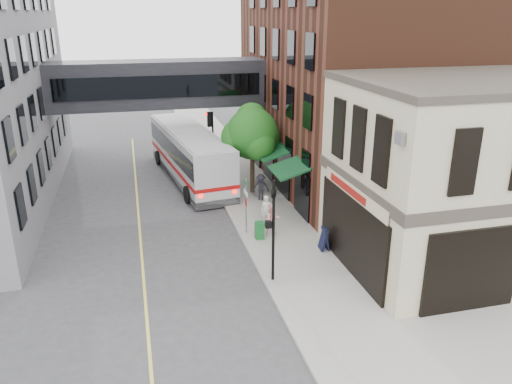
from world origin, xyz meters
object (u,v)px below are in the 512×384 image
pedestrian_a (266,210)px  pedestrian_c (261,187)px  newspaper_box (260,230)px  bus (189,152)px  sandwich_board (324,239)px  pedestrian_b (273,219)px

pedestrian_a → pedestrian_c: (0.65, 3.66, 0.02)m
pedestrian_a → pedestrian_c: 3.71m
pedestrian_a → newspaper_box: pedestrian_a is taller
bus → newspaper_box: bearing=-79.0°
bus → sandwich_board: bus is taller
bus → pedestrian_a: (2.95, -9.32, -0.95)m
newspaper_box → pedestrian_a: bearing=67.3°
newspaper_box → sandwich_board: (2.71, -1.95, 0.11)m
pedestrian_c → sandwich_board: 7.40m
newspaper_box → sandwich_board: 3.34m
pedestrian_a → newspaper_box: size_ratio=1.79×
pedestrian_b → pedestrian_c: size_ratio=1.01×
newspaper_box → sandwich_board: size_ratio=0.80×
pedestrian_a → pedestrian_b: pedestrian_b is taller
pedestrian_b → newspaper_box: bearing=-165.4°
newspaper_box → bus: bearing=104.1°
bus → pedestrian_c: (3.60, -5.66, -0.94)m
bus → pedestrian_c: bus is taller
bus → pedestrian_c: 6.78m
pedestrian_b → sandwich_board: size_ratio=1.48×
pedestrian_a → pedestrian_c: size_ratio=0.98×
pedestrian_a → sandwich_board: bearing=-40.0°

